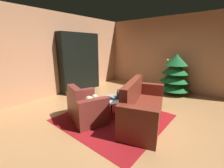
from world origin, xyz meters
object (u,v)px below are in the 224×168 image
(armchair_red, at_px, (86,108))
(couch_red, at_px, (142,108))
(bookshelf_unit, at_px, (82,63))
(coffee_table, at_px, (111,101))
(book_stack_on_table, at_px, (112,97))
(decorated_tree, at_px, (175,74))
(bottle_on_table, at_px, (118,95))

(armchair_red, xyz_separation_m, couch_red, (1.02, 0.76, 0.02))
(bookshelf_unit, relative_size, coffee_table, 3.39)
(couch_red, relative_size, coffee_table, 3.17)
(book_stack_on_table, bearing_deg, armchair_red, -116.36)
(coffee_table, xyz_separation_m, book_stack_on_table, (0.00, 0.05, 0.09))
(coffee_table, distance_m, book_stack_on_table, 0.10)
(coffee_table, height_order, decorated_tree, decorated_tree)
(book_stack_on_table, xyz_separation_m, decorated_tree, (0.61, 2.69, 0.23))
(couch_red, height_order, decorated_tree, decorated_tree)
(armchair_red, distance_m, bottle_on_table, 0.80)
(bookshelf_unit, bearing_deg, book_stack_on_table, -22.83)
(bookshelf_unit, xyz_separation_m, bottle_on_table, (2.40, -0.91, -0.52))
(coffee_table, bearing_deg, book_stack_on_table, 84.85)
(coffee_table, bearing_deg, bookshelf_unit, 155.99)
(armchair_red, distance_m, decorated_tree, 3.43)
(book_stack_on_table, distance_m, bottle_on_table, 0.16)
(decorated_tree, bearing_deg, bookshelf_unit, -148.87)
(bottle_on_table, bearing_deg, book_stack_on_table, -161.78)
(bookshelf_unit, distance_m, couch_red, 3.17)
(couch_red, relative_size, bottle_on_table, 7.72)
(armchair_red, distance_m, coffee_table, 0.62)
(armchair_red, bearing_deg, decorated_tree, 74.63)
(couch_red, height_order, bottle_on_table, couch_red)
(book_stack_on_table, bearing_deg, bottle_on_table, 18.22)
(coffee_table, relative_size, decorated_tree, 0.45)
(coffee_table, bearing_deg, decorated_tree, 77.38)
(bottle_on_table, height_order, decorated_tree, decorated_tree)
(bookshelf_unit, relative_size, armchair_red, 1.93)
(bookshelf_unit, height_order, decorated_tree, bookshelf_unit)
(couch_red, xyz_separation_m, coffee_table, (-0.73, -0.22, 0.06))
(book_stack_on_table, relative_size, bottle_on_table, 0.88)
(coffee_table, height_order, book_stack_on_table, book_stack_on_table)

